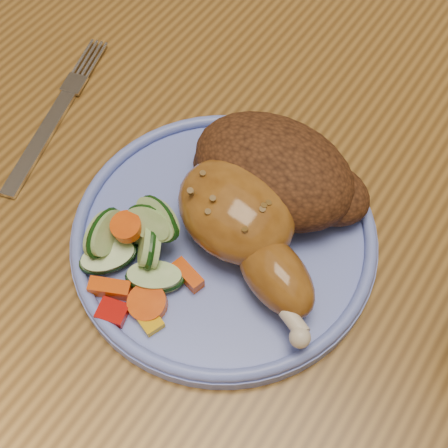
% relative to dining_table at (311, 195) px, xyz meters
% --- Properties ---
extents(ground, '(4.00, 4.00, 0.00)m').
position_rel_dining_table_xyz_m(ground, '(0.00, 0.00, -0.67)').
color(ground, brown).
rests_on(ground, ground).
extents(dining_table, '(0.90, 1.40, 0.75)m').
position_rel_dining_table_xyz_m(dining_table, '(0.00, 0.00, 0.00)').
color(dining_table, brown).
rests_on(dining_table, ground).
extents(plate, '(0.24, 0.24, 0.01)m').
position_rel_dining_table_xyz_m(plate, '(-0.02, -0.13, 0.09)').
color(plate, '#677BDA').
rests_on(plate, dining_table).
extents(plate_rim, '(0.24, 0.24, 0.01)m').
position_rel_dining_table_xyz_m(plate_rim, '(-0.02, -0.13, 0.10)').
color(plate_rim, '#677BDA').
rests_on(plate_rim, plate).
extents(chicken_leg, '(0.16, 0.12, 0.05)m').
position_rel_dining_table_xyz_m(chicken_leg, '(0.00, -0.13, 0.12)').
color(chicken_leg, '#91591E').
rests_on(chicken_leg, plate).
extents(rice_pilaf, '(0.15, 0.10, 0.06)m').
position_rel_dining_table_xyz_m(rice_pilaf, '(-0.00, -0.07, 0.12)').
color(rice_pilaf, '#4D2813').
rests_on(rice_pilaf, plate).
extents(vegetable_pile, '(0.10, 0.11, 0.05)m').
position_rel_dining_table_xyz_m(vegetable_pile, '(-0.06, -0.19, 0.11)').
color(vegetable_pile, '#A50A05').
rests_on(vegetable_pile, plate).
extents(fork, '(0.06, 0.17, 0.00)m').
position_rel_dining_table_xyz_m(fork, '(-0.22, -0.12, 0.09)').
color(fork, silver).
rests_on(fork, dining_table).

